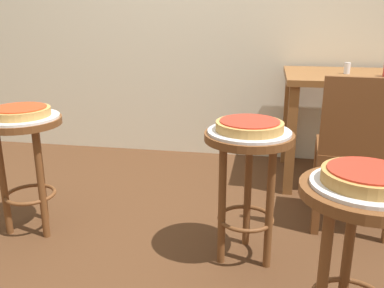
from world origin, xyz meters
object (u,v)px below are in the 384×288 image
object	(u,v)px
pizza_middle	(250,126)
wooden_chair	(357,148)
serving_plate_leftside	(21,117)
dining_table	(353,93)
pizza_leftside	(20,112)
stool_foreground	(360,232)
serving_plate_middle	(249,132)
serving_plate_foreground	(366,185)
condiment_shaker	(347,68)
stool_middle	(248,166)
stool_leftside	(24,148)
pizza_foreground	(367,177)

from	to	relation	value
pizza_middle	wooden_chair	xyz separation A→B (m)	(0.55, 0.40, -0.20)
serving_plate_leftside	dining_table	xyz separation A→B (m)	(1.79, 1.05, -0.01)
pizza_leftside	wooden_chair	size ratio (longest dim) A/B	0.35
stool_foreground	serving_plate_middle	world-z (taller)	serving_plate_middle
serving_plate_foreground	condiment_shaker	xyz separation A→B (m)	(0.20, 1.66, 0.16)
stool_middle	stool_leftside	bearing A→B (deg)	176.44
wooden_chair	dining_table	bearing A→B (deg)	83.15
serving_plate_leftside	condiment_shaker	xyz separation A→B (m)	(1.74, 1.04, 0.16)
pizza_foreground	wooden_chair	distance (m)	0.97
stool_middle	dining_table	distance (m)	1.30
serving_plate_middle	pizza_foreground	bearing A→B (deg)	-54.88
condiment_shaker	wooden_chair	bearing A→B (deg)	-92.56
serving_plate_leftside	pizza_leftside	world-z (taller)	pizza_leftside
pizza_middle	serving_plate_middle	bearing A→B (deg)	180.00
pizza_foreground	serving_plate_leftside	xyz separation A→B (m)	(-1.54, 0.62, -0.03)
pizza_middle	wooden_chair	size ratio (longest dim) A/B	0.36
serving_plate_middle	pizza_middle	distance (m)	0.03
stool_leftside	dining_table	xyz separation A→B (m)	(1.79, 1.05, 0.16)
stool_foreground	pizza_foreground	bearing A→B (deg)	0.00
stool_middle	stool_leftside	world-z (taller)	same
pizza_foreground	stool_leftside	xyz separation A→B (m)	(-1.54, 0.62, -0.19)
serving_plate_leftside	stool_foreground	bearing A→B (deg)	-21.82
stool_foreground	wooden_chair	distance (m)	0.95
pizza_foreground	wooden_chair	world-z (taller)	wooden_chair
serving_plate_foreground	serving_plate_leftside	xyz separation A→B (m)	(-1.54, 0.62, 0.00)
serving_plate_middle	pizza_leftside	distance (m)	1.16
serving_plate_foreground	pizza_foreground	size ratio (longest dim) A/B	1.23
serving_plate_foreground	pizza_leftside	size ratio (longest dim) A/B	1.13
serving_plate_leftside	pizza_leftside	distance (m)	0.03
stool_foreground	wooden_chair	bearing A→B (deg)	80.02
pizza_leftside	condiment_shaker	size ratio (longest dim) A/B	4.02
stool_foreground	serving_plate_leftside	size ratio (longest dim) A/B	1.65
stool_middle	pizza_leftside	xyz separation A→B (m)	(-1.16, 0.07, 0.19)
pizza_foreground	serving_plate_middle	xyz separation A→B (m)	(-0.38, 0.54, -0.03)
pizza_middle	serving_plate_leftside	world-z (taller)	pizza_middle
pizza_foreground	serving_plate_leftside	bearing A→B (deg)	158.18
stool_foreground	pizza_middle	size ratio (longest dim) A/B	2.08
dining_table	condiment_shaker	world-z (taller)	condiment_shaker
pizza_foreground	stool_middle	world-z (taller)	pizza_foreground
pizza_middle	wooden_chair	distance (m)	0.70
pizza_middle	serving_plate_leftside	bearing A→B (deg)	176.44
stool_foreground	pizza_middle	bearing A→B (deg)	125.12
serving_plate_middle	pizza_leftside	bearing A→B (deg)	176.44
dining_table	condiment_shaker	xyz separation A→B (m)	(-0.06, -0.01, 0.16)
stool_middle	serving_plate_middle	bearing A→B (deg)	7.13
stool_foreground	stool_middle	world-z (taller)	same
stool_foreground	stool_middle	size ratio (longest dim) A/B	1.00
pizza_leftside	wooden_chair	bearing A→B (deg)	10.74
stool_leftside	serving_plate_leftside	xyz separation A→B (m)	(-0.00, 0.00, 0.16)
pizza_leftside	stool_foreground	bearing A→B (deg)	-21.82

